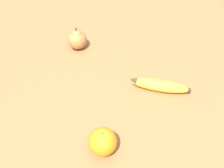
{
  "coord_description": "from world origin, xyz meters",
  "views": [
    {
      "loc": [
        -0.17,
        -0.56,
        0.62
      ],
      "look_at": [
        -0.04,
        -0.01,
        0.03
      ],
      "focal_mm": 42.0,
      "sensor_mm": 36.0,
      "label": 1
    }
  ],
  "objects": [
    {
      "name": "orange",
      "position": [
        -0.11,
        -0.21,
        0.04
      ],
      "size": [
        0.07,
        0.07,
        0.07
      ],
      "color": "orange",
      "rests_on": "ground_plane"
    },
    {
      "name": "pear",
      "position": [
        -0.12,
        0.23,
        0.04
      ],
      "size": [
        0.07,
        0.07,
        0.09
      ],
      "color": "#B2753D",
      "rests_on": "ground_plane"
    },
    {
      "name": "banana",
      "position": [
        0.1,
        -0.04,
        0.02
      ],
      "size": [
        0.18,
        0.11,
        0.04
      ],
      "rotation": [
        0.0,
        0.0,
        2.69
      ],
      "color": "gold",
      "rests_on": "ground_plane"
    },
    {
      "name": "ground_plane",
      "position": [
        0.0,
        0.0,
        0.0
      ],
      "size": [
        3.0,
        3.0,
        0.0
      ],
      "primitive_type": "plane",
      "color": "olive"
    }
  ]
}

